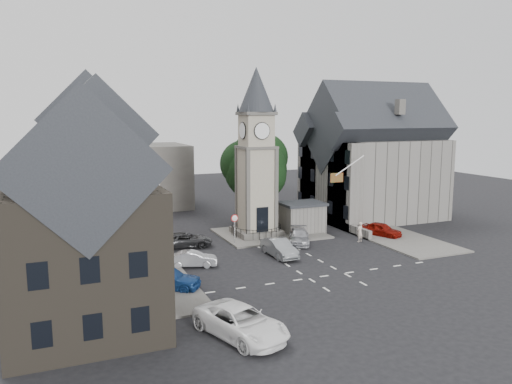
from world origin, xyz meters
name	(u,v)px	position (x,y,z in m)	size (l,w,h in m)	color
ground	(293,257)	(0.00, 0.00, 0.00)	(120.00, 120.00, 0.00)	black
pavement_west	(130,253)	(-12.50, 6.00, 0.07)	(6.00, 30.00, 0.14)	#595651
pavement_east	(359,225)	(12.00, 8.00, 0.07)	(6.00, 26.00, 0.14)	#595651
central_island	(270,233)	(1.50, 8.00, 0.08)	(10.00, 8.00, 0.16)	#595651
road_markings	(327,276)	(0.00, -5.50, 0.01)	(20.00, 8.00, 0.01)	silver
clock_tower	(256,153)	(0.00, 7.99, 8.12)	(4.86, 4.86, 16.25)	#4C4944
stone_shelter	(302,217)	(4.80, 7.50, 1.55)	(4.30, 3.30, 3.08)	slate
town_tree	(255,160)	(2.00, 13.00, 6.97)	(7.20, 7.20, 10.80)	black
warning_sign_post	(235,223)	(-3.20, 5.43, 2.03)	(0.70, 0.19, 2.85)	black
terrace_pink	(82,168)	(-15.50, 16.00, 6.58)	(8.10, 7.60, 12.80)	#CC938C
terrace_cream	(88,177)	(-15.50, 8.00, 6.58)	(8.10, 7.60, 12.80)	beige
terrace_tudor	(97,195)	(-15.50, 0.00, 6.19)	(8.10, 7.60, 12.00)	silver
building_sw_stone	(84,238)	(-17.00, -9.00, 5.35)	(8.60, 7.60, 10.40)	#3F382F
backdrop_west	(106,178)	(-12.00, 28.00, 4.00)	(20.00, 10.00, 8.00)	#4C4944
east_building	(372,164)	(15.59, 11.00, 6.26)	(14.40, 11.40, 12.60)	slate
east_boundary_wall	(327,220)	(9.20, 10.00, 0.45)	(0.40, 16.00, 0.90)	slate
flagpole	(350,166)	(8.00, 4.00, 7.00)	(3.68, 0.10, 2.74)	white
car_west_blue	(167,278)	(-11.50, -3.73, 0.79)	(1.86, 4.63, 1.58)	navy
car_west_silver	(193,259)	(-8.49, 0.54, 0.62)	(1.31, 3.74, 1.23)	#A6A7AE
car_west_grey	(186,240)	(-7.50, 6.44, 0.65)	(2.16, 4.69, 1.30)	#272729
car_island_silver	(279,248)	(-1.04, 0.50, 0.74)	(1.56, 4.48, 1.48)	gray
car_island_east	(299,237)	(2.50, 3.67, 0.65)	(1.81, 4.45, 1.29)	#AAABB2
car_east_red	(381,229)	(11.19, 3.00, 0.68)	(1.60, 3.98, 1.36)	maroon
van_sw_white	(241,322)	(-9.50, -12.59, 0.82)	(2.72, 5.89, 1.64)	white
pedestrian	(360,232)	(8.00, 2.00, 0.94)	(0.69, 0.45, 1.88)	beige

